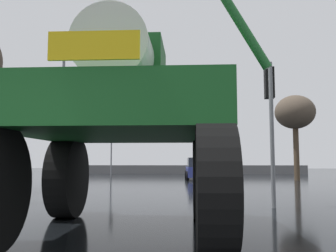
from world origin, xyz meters
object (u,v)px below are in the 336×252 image
sedan_ahead (199,169)px  bare_tree_right (295,113)px  traffic_signal_far_left (112,140)px  traffic_signal_near_right (270,101)px  traffic_signal_far_right (222,144)px  streetlight_far_left (64,107)px  oversize_sprayer (122,124)px

sedan_ahead → bare_tree_right: bearing=-105.9°
sedan_ahead → traffic_signal_far_left: bearing=61.4°
traffic_signal_near_right → traffic_signal_far_right: size_ratio=1.05×
streetlight_far_left → oversize_sprayer: bearing=-65.2°
sedan_ahead → traffic_signal_far_left: size_ratio=1.03×
oversize_sprayer → bare_tree_right: bare_tree_right is taller
oversize_sprayer → sedan_ahead: bearing=-5.1°
streetlight_far_left → bare_tree_right: streetlight_far_left is taller
traffic_signal_near_right → sedan_ahead: bearing=98.0°
sedan_ahead → streetlight_far_left: streetlight_far_left is taller
sedan_ahead → traffic_signal_far_right: bearing=-36.2°
oversize_sprayer → sedan_ahead: (0.81, 20.51, -1.12)m
traffic_signal_far_left → traffic_signal_near_right: bearing=-64.2°
sedan_ahead → bare_tree_right: 7.61m
traffic_signal_far_left → streetlight_far_left: streetlight_far_left is taller
traffic_signal_near_right → bare_tree_right: 16.08m
sedan_ahead → traffic_signal_near_right: (2.34, -16.62, 2.09)m
bare_tree_right → oversize_sprayer: bearing=-110.7°
bare_tree_right → traffic_signal_far_left: bearing=162.9°
traffic_signal_far_right → streetlight_far_left: bearing=-145.4°
traffic_signal_far_left → bare_tree_right: (13.65, -4.21, 1.47)m
oversize_sprayer → streetlight_far_left: bearing=22.0°
sedan_ahead → traffic_signal_far_left: (-7.14, 3.03, 2.29)m
oversize_sprayer → traffic_signal_near_right: size_ratio=1.33×
sedan_ahead → traffic_signal_far_right: (1.80, 3.04, 1.95)m
traffic_signal_far_left → bare_tree_right: bare_tree_right is taller
sedan_ahead → streetlight_far_left: size_ratio=0.49×
streetlight_far_left → traffic_signal_far_left: bearing=79.6°
oversize_sprayer → traffic_signal_far_left: (-6.34, 23.54, 1.17)m
traffic_signal_far_left → streetlight_far_left: 7.37m
traffic_signal_far_left → streetlight_far_left: size_ratio=0.48×
traffic_signal_near_right → traffic_signal_far_left: bearing=115.8°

